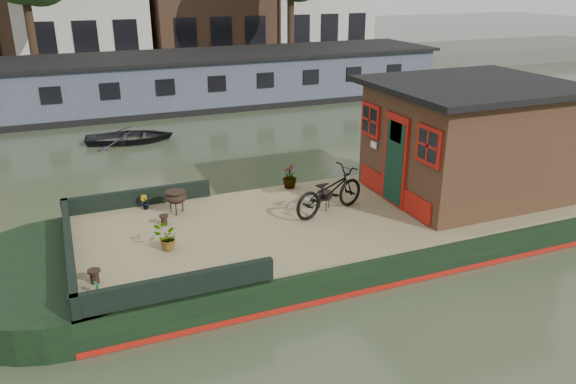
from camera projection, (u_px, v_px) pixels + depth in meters
name	position (u px, v px, depth m)	size (l,w,h in m)	color
ground	(373.00, 235.00, 11.82)	(120.00, 120.00, 0.00)	#2C3320
houseboat_hull	(316.00, 234.00, 11.25)	(14.01, 4.02, 0.60)	black
houseboat_deck	(375.00, 208.00, 11.59)	(11.80, 3.80, 0.05)	#92855A
bow_bulwark	(121.00, 240.00, 9.73)	(3.00, 4.00, 0.35)	black
cabin	(467.00, 138.00, 11.92)	(4.00, 3.50, 2.42)	black
bicycle	(329.00, 191.00, 11.14)	(0.60, 1.73, 0.91)	black
potted_plant_b	(145.00, 202.00, 11.42)	(0.16, 0.13, 0.30)	brown
potted_plant_c	(167.00, 238.00, 9.67)	(0.41, 0.35, 0.45)	#AD4F32
potted_plant_d	(290.00, 176.00, 12.53)	(0.31, 0.31, 0.55)	brown
potted_plant_e	(97.00, 288.00, 8.32)	(0.13, 0.09, 0.26)	#9C5F2D
brazier_front	(325.00, 200.00, 11.40)	(0.35, 0.35, 0.37)	black
brazier_rear	(176.00, 202.00, 11.20)	(0.43, 0.43, 0.46)	black
bollard_port	(164.00, 220.00, 10.70)	(0.18, 0.18, 0.20)	black
bollard_stbd	(95.00, 276.00, 8.67)	(0.20, 0.20, 0.23)	black
dinghy	(130.00, 133.00, 18.38)	(2.01, 2.82, 0.58)	black
far_houseboat	(204.00, 81.00, 23.55)	(20.40, 4.40, 2.11)	#454E5C
quay	(174.00, 71.00, 29.35)	(60.00, 6.00, 0.90)	#47443F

